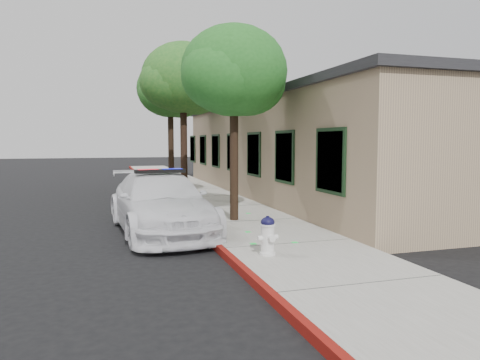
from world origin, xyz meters
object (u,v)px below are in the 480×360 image
at_px(police_car, 161,203).
at_px(street_tree_mid, 183,82).
at_px(street_tree_far, 171,92).
at_px(street_tree_near, 234,75).
at_px(fire_hydrant, 268,235).
at_px(clapboard_building, 314,148).

xyz_separation_m(police_car, street_tree_mid, (1.62, 5.45, 3.94)).
xyz_separation_m(street_tree_mid, street_tree_far, (0.35, 5.55, 0.18)).
bearing_deg(street_tree_mid, street_tree_near, -83.16).
bearing_deg(street_tree_mid, street_tree_far, 86.36).
height_order(fire_hydrant, street_tree_far, street_tree_far).
bearing_deg(police_car, street_tree_mid, 69.04).
xyz_separation_m(street_tree_near, street_tree_far, (-0.24, 10.49, 0.60)).
distance_m(street_tree_mid, street_tree_far, 5.56).
distance_m(police_car, fire_hydrant, 3.99).
distance_m(street_tree_near, street_tree_far, 10.51).
height_order(police_car, street_tree_mid, street_tree_mid).
bearing_deg(fire_hydrant, clapboard_building, 52.05).
xyz_separation_m(clapboard_building, street_tree_mid, (-5.97, -0.77, 2.61)).
xyz_separation_m(clapboard_building, street_tree_near, (-5.38, -5.72, 2.20)).
bearing_deg(street_tree_near, fire_hydrant, -97.07).
bearing_deg(street_tree_far, street_tree_mid, -93.64).
bearing_deg(police_car, street_tree_far, 75.42).
bearing_deg(street_tree_far, police_car, -100.17).
bearing_deg(street_tree_mid, clapboard_building, 7.39).
relative_size(fire_hydrant, street_tree_mid, 0.13).
relative_size(street_tree_near, street_tree_far, 0.88).
bearing_deg(street_tree_near, police_car, -167.16).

